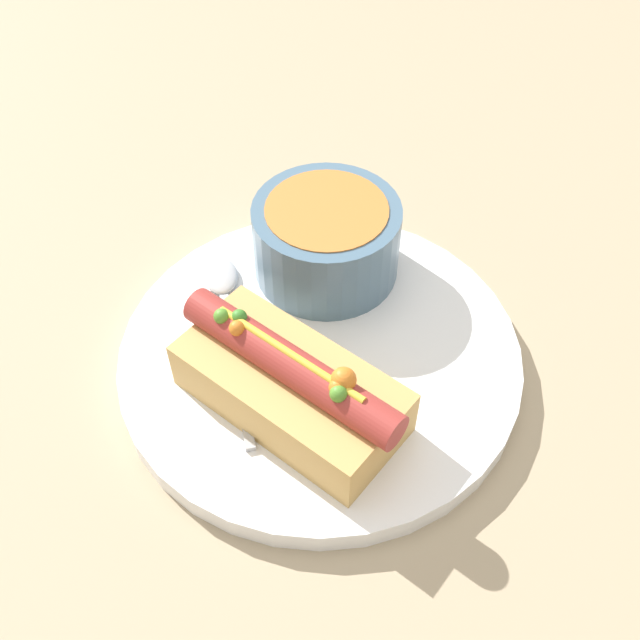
% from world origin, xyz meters
% --- Properties ---
extents(ground_plane, '(4.00, 4.00, 0.00)m').
position_xyz_m(ground_plane, '(0.00, 0.00, 0.00)').
color(ground_plane, tan).
extents(dinner_plate, '(0.28, 0.28, 0.02)m').
position_xyz_m(dinner_plate, '(0.00, 0.00, 0.01)').
color(dinner_plate, white).
rests_on(dinner_plate, ground_plane).
extents(hot_dog, '(0.16, 0.09, 0.06)m').
position_xyz_m(hot_dog, '(0.02, -0.05, 0.04)').
color(hot_dog, tan).
rests_on(hot_dog, dinner_plate).
extents(soup_bowl, '(0.11, 0.11, 0.06)m').
position_xyz_m(soup_bowl, '(-0.05, 0.06, 0.05)').
color(soup_bowl, slate).
rests_on(soup_bowl, dinner_plate).
extents(spoon, '(0.16, 0.11, 0.01)m').
position_xyz_m(spoon, '(-0.08, -0.02, 0.02)').
color(spoon, '#B7B7BC').
rests_on(spoon, dinner_plate).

